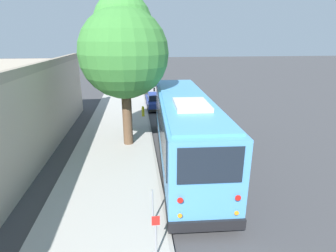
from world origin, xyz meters
name	(u,v)px	position (x,y,z in m)	size (l,w,h in m)	color
ground_plane	(188,166)	(0.00, 0.00, 0.00)	(160.00, 160.00, 0.00)	#3D3D3F
sidewalk_slab	(110,169)	(0.00, 3.78, 0.07)	(80.00, 4.32, 0.15)	#A3A099
curb_strip	(157,166)	(0.00, 1.55, 0.07)	(80.00, 0.14, 0.15)	gray
shuttle_bus	(184,125)	(0.72, 0.09, 1.90)	(11.60, 3.03, 3.52)	#4C93D1
parked_sedan_blue	(157,101)	(11.74, 0.59, 0.61)	(4.21, 1.87, 1.31)	navy
parked_sedan_silver	(153,87)	(19.04, 0.38, 0.62)	(4.57, 1.94, 1.32)	#A8AAAF
parked_sedan_black	(150,80)	(24.92, 0.36, 0.58)	(4.32, 1.91, 1.27)	black
street_tree	(124,47)	(3.11, 2.96, 5.55)	(4.74, 4.74, 8.17)	brown
sign_post_near	(156,236)	(-5.59, 2.02, 0.84)	(0.06, 0.22, 1.32)	gray
sign_post_far	(153,206)	(-4.17, 2.02, 0.78)	(0.06, 0.06, 1.27)	gray
fire_hydrant	(143,111)	(8.57, 1.91, 0.55)	(0.22, 0.22, 0.81)	gold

